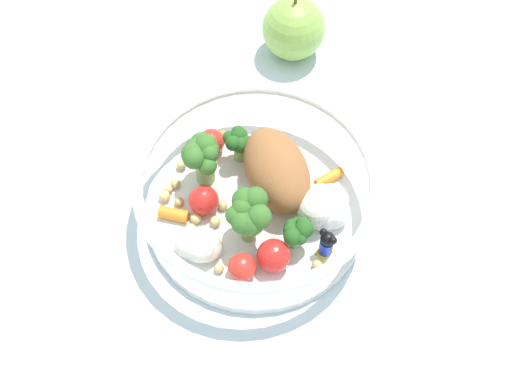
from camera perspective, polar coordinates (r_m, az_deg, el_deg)
ground_plane at (r=0.60m, az=-0.35°, el=-2.45°), size 2.40×2.40×0.00m
food_container at (r=0.57m, az=0.28°, el=-0.21°), size 0.23×0.23×0.07m
loose_apple at (r=0.71m, az=3.59°, el=15.28°), size 0.07×0.07×0.08m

